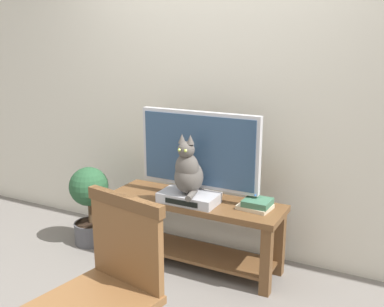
{
  "coord_description": "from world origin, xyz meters",
  "views": [
    {
      "loc": [
        1.4,
        -2.22,
        1.69
      ],
      "look_at": [
        -0.0,
        0.5,
        0.89
      ],
      "focal_mm": 41.63,
      "sensor_mm": 36.0,
      "label": 1
    }
  ],
  "objects_px": {
    "tv_stand": "(195,221)",
    "cat": "(188,172)",
    "media_box": "(189,198)",
    "book_stack": "(256,204)",
    "tv": "(199,152)",
    "wooden_chair": "(108,282)",
    "potted_plant": "(90,201)"
  },
  "relations": [
    {
      "from": "media_box",
      "to": "wooden_chair",
      "type": "bearing_deg",
      "value": -80.57
    },
    {
      "from": "wooden_chair",
      "to": "book_stack",
      "type": "distance_m",
      "value": 1.34
    },
    {
      "from": "book_stack",
      "to": "wooden_chair",
      "type": "bearing_deg",
      "value": -101.98
    },
    {
      "from": "book_stack",
      "to": "potted_plant",
      "type": "xyz_separation_m",
      "value": [
        -1.42,
        -0.09,
        -0.19
      ]
    },
    {
      "from": "potted_plant",
      "to": "wooden_chair",
      "type": "bearing_deg",
      "value": -46.88
    },
    {
      "from": "tv_stand",
      "to": "wooden_chair",
      "type": "relative_size",
      "value": 1.36
    },
    {
      "from": "media_box",
      "to": "cat",
      "type": "xyz_separation_m",
      "value": [
        0.0,
        -0.01,
        0.2
      ]
    },
    {
      "from": "wooden_chair",
      "to": "book_stack",
      "type": "relative_size",
      "value": 4.06
    },
    {
      "from": "potted_plant",
      "to": "media_box",
      "type": "bearing_deg",
      "value": -1.04
    },
    {
      "from": "cat",
      "to": "book_stack",
      "type": "relative_size",
      "value": 1.84
    },
    {
      "from": "tv",
      "to": "book_stack",
      "type": "height_order",
      "value": "tv"
    },
    {
      "from": "tv_stand",
      "to": "tv",
      "type": "relative_size",
      "value": 1.41
    },
    {
      "from": "tv_stand",
      "to": "potted_plant",
      "type": "xyz_separation_m",
      "value": [
        -0.95,
        -0.06,
        0.01
      ]
    },
    {
      "from": "media_box",
      "to": "cat",
      "type": "height_order",
      "value": "cat"
    },
    {
      "from": "tv_stand",
      "to": "potted_plant",
      "type": "height_order",
      "value": "potted_plant"
    },
    {
      "from": "media_box",
      "to": "cat",
      "type": "distance_m",
      "value": 0.2
    },
    {
      "from": "tv_stand",
      "to": "cat",
      "type": "bearing_deg",
      "value": -95.8
    },
    {
      "from": "tv",
      "to": "book_stack",
      "type": "bearing_deg",
      "value": -3.65
    },
    {
      "from": "media_box",
      "to": "wooden_chair",
      "type": "height_order",
      "value": "wooden_chair"
    },
    {
      "from": "tv_stand",
      "to": "cat",
      "type": "relative_size",
      "value": 2.99
    },
    {
      "from": "book_stack",
      "to": "tv",
      "type": "bearing_deg",
      "value": 176.35
    },
    {
      "from": "cat",
      "to": "media_box",
      "type": "bearing_deg",
      "value": 94.88
    },
    {
      "from": "potted_plant",
      "to": "book_stack",
      "type": "bearing_deg",
      "value": 3.57
    },
    {
      "from": "cat",
      "to": "potted_plant",
      "type": "height_order",
      "value": "cat"
    },
    {
      "from": "tv_stand",
      "to": "potted_plant",
      "type": "distance_m",
      "value": 0.96
    },
    {
      "from": "wooden_chair",
      "to": "potted_plant",
      "type": "xyz_separation_m",
      "value": [
        -1.14,
        1.22,
        -0.2
      ]
    },
    {
      "from": "tv_stand",
      "to": "potted_plant",
      "type": "bearing_deg",
      "value": -176.24
    },
    {
      "from": "tv",
      "to": "cat",
      "type": "height_order",
      "value": "tv"
    },
    {
      "from": "tv_stand",
      "to": "tv",
      "type": "bearing_deg",
      "value": 89.97
    },
    {
      "from": "media_box",
      "to": "cat",
      "type": "relative_size",
      "value": 0.97
    },
    {
      "from": "wooden_chair",
      "to": "potted_plant",
      "type": "relative_size",
      "value": 1.47
    },
    {
      "from": "cat",
      "to": "book_stack",
      "type": "bearing_deg",
      "value": 14.01
    }
  ]
}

